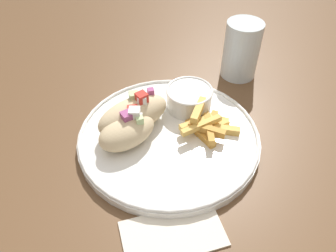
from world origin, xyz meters
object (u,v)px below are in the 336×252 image
object	(u,v)px
plate	(168,136)
sauce_ramekin	(188,97)
pita_sandwich_far	(133,114)
water_glass	(240,52)
fries_pile	(206,124)
pita_sandwich_near	(127,130)

from	to	relation	value
plate	sauce_ramekin	bearing A→B (deg)	63.16
plate	sauce_ramekin	xyz separation A→B (m)	(0.04, 0.07, 0.03)
pita_sandwich_far	plate	bearing A→B (deg)	-54.86
plate	sauce_ramekin	size ratio (longest dim) A/B	3.61
pita_sandwich_far	water_glass	world-z (taller)	water_glass
fries_pile	water_glass	distance (m)	0.21
sauce_ramekin	pita_sandwich_far	bearing A→B (deg)	-151.58
pita_sandwich_far	fries_pile	size ratio (longest dim) A/B	1.32
plate	fries_pile	bearing A→B (deg)	10.17
plate	pita_sandwich_far	size ratio (longest dim) A/B	2.20
pita_sandwich_near	fries_pile	xyz separation A→B (m)	(0.13, 0.03, -0.01)
pita_sandwich_far	water_glass	distance (m)	0.27
fries_pile	water_glass	size ratio (longest dim) A/B	0.90
plate	pita_sandwich_far	xyz separation A→B (m)	(-0.06, 0.02, 0.03)
plate	fries_pile	distance (m)	0.07
pita_sandwich_near	pita_sandwich_far	bearing A→B (deg)	38.53
plate	water_glass	xyz separation A→B (m)	(0.15, 0.20, 0.04)
sauce_ramekin	fries_pile	bearing A→B (deg)	-65.91
sauce_ramekin	water_glass	bearing A→B (deg)	48.26
pita_sandwich_near	pita_sandwich_far	xyz separation A→B (m)	(0.01, 0.04, 0.00)
plate	water_glass	bearing A→B (deg)	53.15
plate	fries_pile	size ratio (longest dim) A/B	2.89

